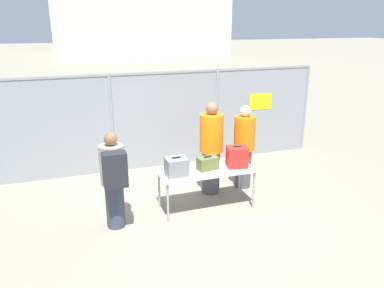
{
  "coord_description": "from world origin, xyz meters",
  "views": [
    {
      "loc": [
        -2.17,
        -5.64,
        3.27
      ],
      "look_at": [
        0.03,
        0.76,
        1.05
      ],
      "focal_mm": 35.0,
      "sensor_mm": 36.0,
      "label": 1
    }
  ],
  "objects_px": {
    "security_worker_near": "(211,147)",
    "utility_trailer": "(172,131)",
    "suitcase_grey": "(177,167)",
    "suitcase_red": "(237,157)",
    "inspection_table": "(207,173)",
    "traveler_hooded": "(114,178)",
    "suitcase_olive": "(208,163)",
    "security_worker_far": "(244,146)"
  },
  "relations": [
    {
      "from": "suitcase_grey",
      "to": "traveler_hooded",
      "type": "distance_m",
      "value": 1.1
    },
    {
      "from": "suitcase_grey",
      "to": "traveler_hooded",
      "type": "height_order",
      "value": "traveler_hooded"
    },
    {
      "from": "suitcase_grey",
      "to": "suitcase_red",
      "type": "height_order",
      "value": "suitcase_red"
    },
    {
      "from": "security_worker_far",
      "to": "utility_trailer",
      "type": "distance_m",
      "value": 3.29
    },
    {
      "from": "suitcase_grey",
      "to": "security_worker_near",
      "type": "xyz_separation_m",
      "value": [
        0.89,
        0.62,
        0.06
      ]
    },
    {
      "from": "suitcase_red",
      "to": "traveler_hooded",
      "type": "height_order",
      "value": "traveler_hooded"
    },
    {
      "from": "inspection_table",
      "to": "traveler_hooded",
      "type": "height_order",
      "value": "traveler_hooded"
    },
    {
      "from": "inspection_table",
      "to": "security_worker_far",
      "type": "height_order",
      "value": "security_worker_far"
    },
    {
      "from": "suitcase_red",
      "to": "inspection_table",
      "type": "bearing_deg",
      "value": 177.35
    },
    {
      "from": "security_worker_near",
      "to": "utility_trailer",
      "type": "relative_size",
      "value": 0.56
    },
    {
      "from": "suitcase_olive",
      "to": "suitcase_grey",
      "type": "bearing_deg",
      "value": -173.55
    },
    {
      "from": "security_worker_near",
      "to": "security_worker_far",
      "type": "xyz_separation_m",
      "value": [
        0.73,
        0.05,
        -0.07
      ]
    },
    {
      "from": "security_worker_far",
      "to": "utility_trailer",
      "type": "relative_size",
      "value": 0.52
    },
    {
      "from": "suitcase_olive",
      "to": "suitcase_red",
      "type": "height_order",
      "value": "suitcase_red"
    },
    {
      "from": "suitcase_grey",
      "to": "security_worker_far",
      "type": "xyz_separation_m",
      "value": [
        1.62,
        0.67,
        -0.01
      ]
    },
    {
      "from": "suitcase_olive",
      "to": "security_worker_near",
      "type": "distance_m",
      "value": 0.63
    },
    {
      "from": "suitcase_olive",
      "to": "traveler_hooded",
      "type": "distance_m",
      "value": 1.71
    },
    {
      "from": "inspection_table",
      "to": "suitcase_grey",
      "type": "height_order",
      "value": "suitcase_grey"
    },
    {
      "from": "suitcase_grey",
      "to": "suitcase_olive",
      "type": "relative_size",
      "value": 0.94
    },
    {
      "from": "suitcase_red",
      "to": "security_worker_near",
      "type": "xyz_separation_m",
      "value": [
        -0.27,
        0.6,
        0.02
      ]
    },
    {
      "from": "security_worker_far",
      "to": "utility_trailer",
      "type": "bearing_deg",
      "value": -57.69
    },
    {
      "from": "suitcase_grey",
      "to": "suitcase_red",
      "type": "xyz_separation_m",
      "value": [
        1.16,
        0.02,
        0.03
      ]
    },
    {
      "from": "security_worker_near",
      "to": "suitcase_olive",
      "type": "bearing_deg",
      "value": 67.08
    },
    {
      "from": "utility_trailer",
      "to": "inspection_table",
      "type": "bearing_deg",
      "value": -96.62
    },
    {
      "from": "suitcase_grey",
      "to": "utility_trailer",
      "type": "xyz_separation_m",
      "value": [
        1.02,
        3.87,
        -0.51
      ]
    },
    {
      "from": "utility_trailer",
      "to": "suitcase_red",
      "type": "bearing_deg",
      "value": -87.95
    },
    {
      "from": "security_worker_near",
      "to": "suitcase_grey",
      "type": "bearing_deg",
      "value": 39.56
    },
    {
      "from": "suitcase_red",
      "to": "utility_trailer",
      "type": "relative_size",
      "value": 0.13
    },
    {
      "from": "suitcase_grey",
      "to": "utility_trailer",
      "type": "bearing_deg",
      "value": 75.23
    },
    {
      "from": "suitcase_grey",
      "to": "security_worker_far",
      "type": "distance_m",
      "value": 1.76
    },
    {
      "from": "suitcase_grey",
      "to": "suitcase_red",
      "type": "relative_size",
      "value": 0.89
    },
    {
      "from": "traveler_hooded",
      "to": "suitcase_olive",
      "type": "bearing_deg",
      "value": -1.6
    },
    {
      "from": "traveler_hooded",
      "to": "security_worker_near",
      "type": "relative_size",
      "value": 0.89
    },
    {
      "from": "security_worker_near",
      "to": "security_worker_far",
      "type": "relative_size",
      "value": 1.07
    },
    {
      "from": "inspection_table",
      "to": "traveler_hooded",
      "type": "distance_m",
      "value": 1.69
    },
    {
      "from": "suitcase_olive",
      "to": "inspection_table",
      "type": "bearing_deg",
      "value": -145.41
    },
    {
      "from": "inspection_table",
      "to": "suitcase_grey",
      "type": "xyz_separation_m",
      "value": [
        -0.58,
        -0.05,
        0.22
      ]
    },
    {
      "from": "suitcase_grey",
      "to": "traveler_hooded",
      "type": "xyz_separation_m",
      "value": [
        -1.09,
        -0.14,
        0.0
      ]
    },
    {
      "from": "security_worker_near",
      "to": "utility_trailer",
      "type": "xyz_separation_m",
      "value": [
        0.13,
        3.25,
        -0.56
      ]
    },
    {
      "from": "suitcase_red",
      "to": "security_worker_far",
      "type": "xyz_separation_m",
      "value": [
        0.47,
        0.65,
        -0.04
      ]
    },
    {
      "from": "suitcase_olive",
      "to": "utility_trailer",
      "type": "xyz_separation_m",
      "value": [
        0.42,
        3.8,
        -0.47
      ]
    },
    {
      "from": "inspection_table",
      "to": "suitcase_olive",
      "type": "relative_size",
      "value": 4.42
    }
  ]
}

